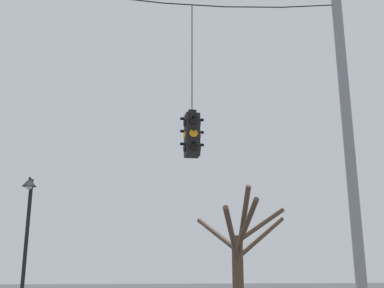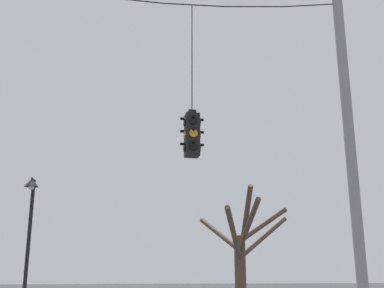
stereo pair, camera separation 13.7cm
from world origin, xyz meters
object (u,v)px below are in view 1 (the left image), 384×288
Objects in this scene: street_lamp at (27,221)px; bare_tree at (241,255)px; utility_pole_right at (350,157)px; traffic_light_near_right_pole at (192,134)px.

street_lamp is 0.98× the size of bare_tree.
traffic_light_near_right_pole is at bearing -180.00° from utility_pole_right.
utility_pole_right is 2.36× the size of traffic_light_near_right_pole.
traffic_light_near_right_pole is at bearing -49.33° from street_lamp.
bare_tree reaches higher than street_lamp.
bare_tree is at bearing 64.20° from traffic_light_near_right_pole.
utility_pole_right is 1.97× the size of street_lamp.
bare_tree is (3.21, 6.64, -2.60)m from traffic_light_near_right_pole.
utility_pole_right is 1.94× the size of bare_tree.
street_lamp is at bearing 149.46° from utility_pole_right.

